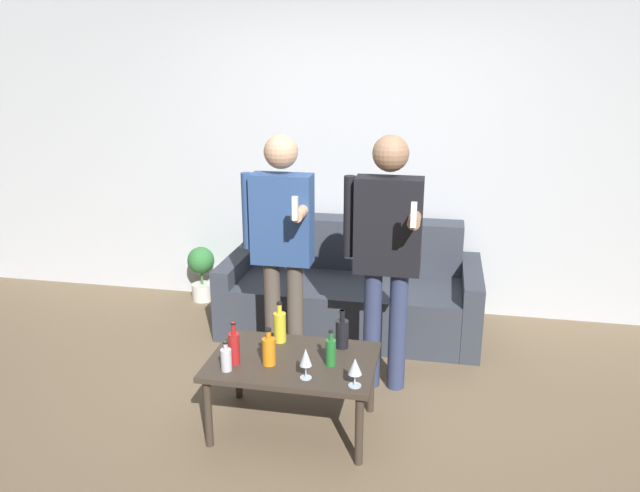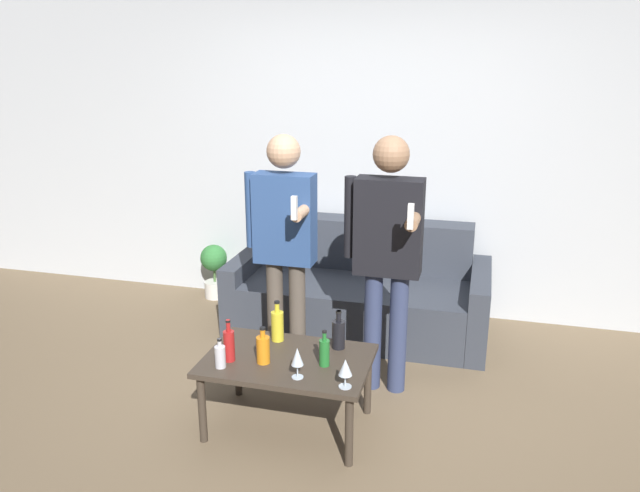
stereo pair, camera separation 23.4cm
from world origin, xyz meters
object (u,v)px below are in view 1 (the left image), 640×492
object	(u,v)px
person_standing_left	(282,236)
coffee_table	(293,367)
bottle_orange	(269,350)
couch	(352,291)
person_standing_right	(387,245)

from	to	relation	value
person_standing_left	coffee_table	bearing A→B (deg)	-71.07
coffee_table	bottle_orange	bearing A→B (deg)	-144.59
couch	person_standing_right	distance (m)	1.16
coffee_table	person_standing_left	bearing A→B (deg)	108.93
coffee_table	person_standing_right	distance (m)	0.92
person_standing_left	person_standing_right	xyz separation A→B (m)	(0.68, -0.08, 0.01)
bottle_orange	person_standing_right	distance (m)	0.97
couch	coffee_table	distance (m)	1.47
bottle_orange	person_standing_right	world-z (taller)	person_standing_right
bottle_orange	person_standing_left	size ratio (longest dim) A/B	0.13
bottle_orange	person_standing_right	xyz separation A→B (m)	(0.56, 0.65, 0.44)
person_standing_right	coffee_table	bearing A→B (deg)	-128.40
coffee_table	person_standing_right	size ratio (longest dim) A/B	0.57
couch	coffee_table	world-z (taller)	couch
couch	person_standing_right	world-z (taller)	person_standing_right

